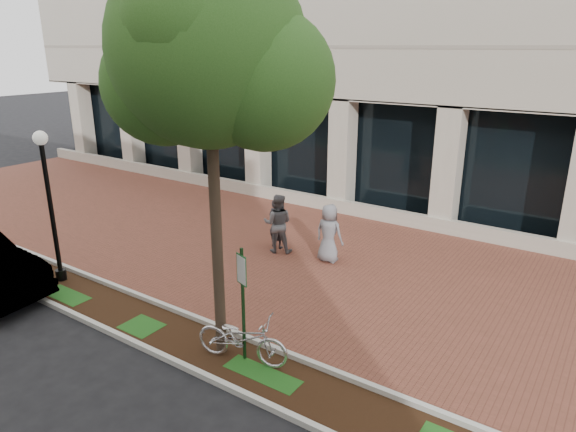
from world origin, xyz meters
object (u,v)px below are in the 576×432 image
Objects in this scene: lamppost at (50,199)px; street_tree at (212,62)px; parking_sign at (242,291)px; locked_bicycle at (242,338)px; pedestrian_right at (329,233)px; pedestrian_left at (277,223)px; pedestrian_mid at (278,223)px.

street_tree is (5.92, -0.10, 3.48)m from lamppost.
lamppost is (-6.44, 0.09, 0.75)m from parking_sign.
street_tree is at bearing -0.97° from lamppost.
pedestrian_right reaches higher than locked_bicycle.
pedestrian_right is (5.33, 5.20, -1.42)m from lamppost.
parking_sign is 1.52× the size of pedestrian_left.
lamppost is at bearing 179.03° from street_tree.
lamppost is 2.32× the size of pedestrian_right.
street_tree is 4.22× the size of pedestrian_mid.
pedestrian_left is (-3.00, 5.38, 0.28)m from locked_bicycle.
locked_bicycle is 5.48m from pedestrian_right.
parking_sign is at bearing 102.08° from pedestrian_right.
pedestrian_right is at bearing -177.67° from pedestrian_left.
lamppost reaches higher than pedestrian_left.
locked_bicycle is at bearing -1.32° from lamppost.
pedestrian_left is at bearing 138.96° from parking_sign.
locked_bicycle is at bearing 102.03° from pedestrian_right.
lamppost is 6.44m from pedestrian_left.
lamppost is 6.33m from pedestrian_mid.
parking_sign is 1.03m from locked_bicycle.
parking_sign is at bearing 0.63° from street_tree.
pedestrian_left is (-2.99, 5.33, -0.74)m from parking_sign.
parking_sign is 1.32× the size of pedestrian_mid.
parking_sign is 6.15m from pedestrian_left.
pedestrian_right is (1.89, -0.03, 0.07)m from pedestrian_left.
pedestrian_right is (-1.10, 5.30, -0.67)m from parking_sign.
parking_sign is 1.23× the size of locked_bicycle.
pedestrian_left is 0.87× the size of pedestrian_mid.
lamppost reaches higher than locked_bicycle.
pedestrian_right is at bearing 44.29° from lamppost.
pedestrian_mid is 1.05× the size of pedestrian_right.
street_tree reaches higher than pedestrian_mid.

